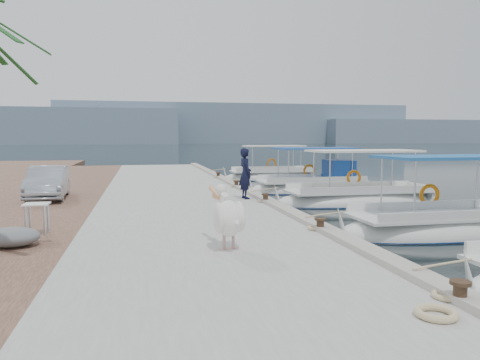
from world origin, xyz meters
The scene contains 16 objects.
ground centered at (0.00, 0.00, 0.00)m, with size 400.00×400.00×0.00m, color black.
concrete_quay centered at (-3.00, 5.00, 0.25)m, with size 6.00×40.00×0.50m, color #9A9A95.
quay_curb centered at (-0.22, 5.00, 0.56)m, with size 0.44×40.00×0.12m, color #A0988E.
cobblestone_strip centered at (-8.00, 5.00, 0.25)m, with size 4.00×40.00×0.50m, color brown.
distant_hills centered at (29.61, 201.49, 7.61)m, with size 330.00×60.00×18.00m.
fishing_caique_b centered at (3.78, -2.31, 0.12)m, with size 6.39×2.31×2.83m.
fishing_caique_c centered at (4.24, 3.80, 0.12)m, with size 7.30×2.33×2.83m.
fishing_caique_d centered at (3.99, 8.34, 0.20)m, with size 6.60×2.35×2.83m.
fishing_caique_e centered at (3.79, 15.37, 0.13)m, with size 6.40×2.07×2.83m.
mooring_bollards centered at (-0.35, 1.50, 0.69)m, with size 0.28×20.28×0.33m.
pelican centered at (-2.82, -4.74, 1.16)m, with size 0.70×1.65×1.27m.
fisherman centered at (-0.78, 2.75, 1.43)m, with size 0.68×0.44×1.85m, color black.
parked_car centered at (-7.86, 4.26, 1.10)m, with size 1.26×3.61×1.19m, color #A3AEBB.
tarp_bundle centered at (-7.13, -3.64, 0.70)m, with size 1.10×0.90×0.40m, color slate.
folding_table centered at (-6.87, -2.49, 1.02)m, with size 0.55×0.55×0.73m.
rope_coil centered at (-0.93, -8.83, 0.55)m, with size 0.54×0.54×0.10m, color #C6B284.
Camera 1 is at (-4.51, -13.86, 2.74)m, focal length 35.00 mm.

